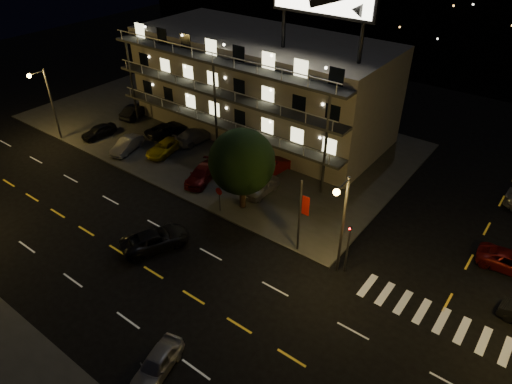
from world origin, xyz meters
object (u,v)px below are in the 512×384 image
Objects in this scene: tree at (242,163)px; lot_car_2 at (164,148)px; lot_car_7 at (195,135)px; road_car_west at (155,239)px; lot_car_4 at (262,187)px; road_car_east at (157,363)px.

lot_car_2 is at bearing 168.50° from tree.
lot_car_7 is 17.48m from road_car_west.
tree reaches higher than lot_car_4.
tree is 1.44× the size of lot_car_7.
lot_car_7 is at bearing -32.42° from road_car_west.
lot_car_4 is 0.78× the size of lot_car_7.
lot_car_7 is 28.44m from road_car_east.
lot_car_4 reaches higher than road_car_east.
road_car_east is 0.75× the size of road_car_west.
road_car_west reaches higher than road_car_east.
lot_car_4 is (0.14, 2.65, -3.64)m from tree.
road_car_east is (6.07, -18.29, -0.14)m from lot_car_4.
lot_car_4 is at bearing 167.56° from lot_car_7.
lot_car_4 is at bearing -8.77° from lot_car_2.
lot_car_7 is at bearing 151.06° from tree.
lot_car_4 is 0.98× the size of road_car_east.
lot_car_4 reaches higher than lot_car_2.
road_car_west reaches higher than lot_car_2.
road_car_east is (6.21, -15.63, -3.78)m from tree.
lot_car_2 is at bearing 84.77° from lot_car_7.
tree is at bearing -92.03° from lot_car_4.
road_car_east is 11.19m from road_car_west.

